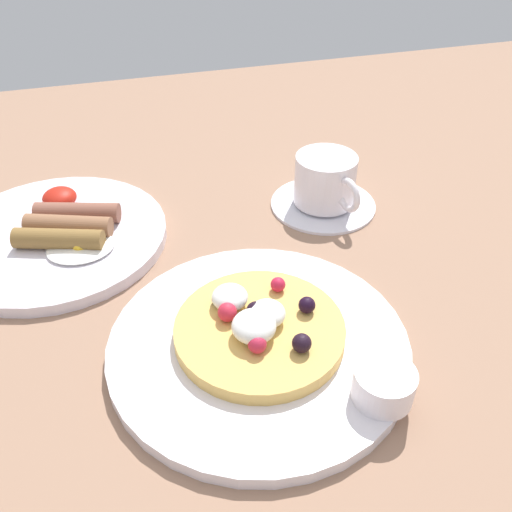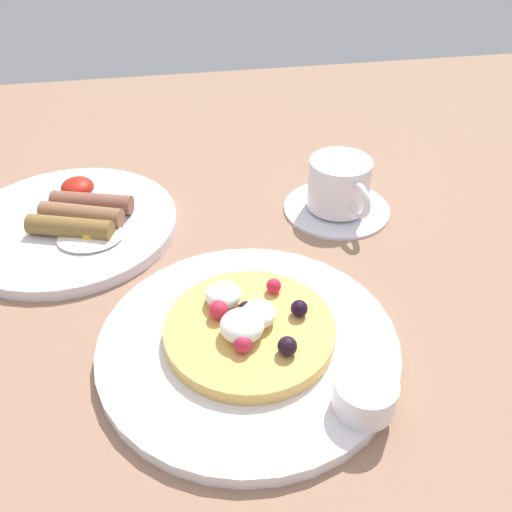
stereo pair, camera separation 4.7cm
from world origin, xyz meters
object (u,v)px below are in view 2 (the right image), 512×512
breakfast_plate (69,225)px  coffee_cup (340,183)px  coffee_saucer (336,207)px  pancake_plate (248,345)px  syrup_ramekin (365,394)px

breakfast_plate → coffee_cup: (0.33, -0.02, 0.03)m
breakfast_plate → coffee_saucer: size_ratio=1.93×
coffee_saucer → coffee_cup: size_ratio=1.25×
breakfast_plate → coffee_cup: bearing=-2.7°
pancake_plate → coffee_cup: (0.15, 0.21, 0.03)m
pancake_plate → coffee_saucer: 0.26m
pancake_plate → syrup_ramekin: syrup_ramekin is taller
pancake_plate → breakfast_plate: (-0.18, 0.23, 0.00)m
syrup_ramekin → breakfast_plate: 0.41m
breakfast_plate → coffee_saucer: breakfast_plate is taller
coffee_saucer → breakfast_plate: bearing=177.6°
coffee_cup → syrup_ramekin: bearing=-103.0°
coffee_saucer → coffee_cup: 0.04m
pancake_plate → coffee_saucer: pancake_plate is taller
syrup_ramekin → coffee_saucer: bearing=77.1°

